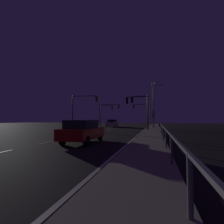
{
  "coord_description": "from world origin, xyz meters",
  "views": [
    {
      "loc": [
        7.37,
        -1.62,
        1.63
      ],
      "look_at": [
        -0.03,
        27.33,
        2.88
      ],
      "focal_mm": 27.68,
      "sensor_mm": 36.0,
      "label": 1
    }
  ],
  "objects": [
    {
      "name": "car_oncoming",
      "position": [
        -1.83,
        34.55,
        0.82
      ],
      "size": [
        1.86,
        4.42,
        1.57
      ],
      "color": "beige",
      "rests_on": "ground"
    },
    {
      "name": "traffic_light_far_right",
      "position": [
        -3.87,
        38.42,
        3.91
      ],
      "size": [
        5.21,
        0.34,
        5.46
      ],
      "color": "#2D3033",
      "rests_on": "ground"
    },
    {
      "name": "traffic_light_far_center",
      "position": [
        -4.78,
        39.86,
        3.68
      ],
      "size": [
        3.35,
        0.44,
        5.27
      ],
      "color": "#38383D",
      "rests_on": "ground"
    },
    {
      "name": "traffic_light_near_right",
      "position": [
        5.02,
        25.59,
        3.86
      ],
      "size": [
        2.82,
        0.59,
        5.36
      ],
      "color": "#38383D",
      "rests_on": "sidewalk_right"
    },
    {
      "name": "street_lamp_median",
      "position": [
        7.26,
        31.02,
        4.84
      ],
      "size": [
        1.84,
        1.83,
        7.81
      ],
      "color": "#4C4C51",
      "rests_on": "sidewalk_right"
    },
    {
      "name": "traffic_light_near_left",
      "position": [
        -4.39,
        24.98,
        4.07
      ],
      "size": [
        4.44,
        0.64,
        5.76
      ],
      "color": "#4C4C51",
      "rests_on": "ground"
    },
    {
      "name": "barrier_fence",
      "position": [
        7.86,
        7.68,
        0.88
      ],
      "size": [
        0.09,
        19.45,
        0.98
      ],
      "color": "#59595E",
      "rests_on": "sidewalk_right"
    },
    {
      "name": "car",
      "position": [
        2.43,
        9.51,
        0.82
      ],
      "size": [
        1.9,
        4.43,
        1.57
      ],
      "color": "#B71414",
      "rests_on": "ground"
    },
    {
      "name": "ground_plane",
      "position": [
        0.0,
        17.5,
        0.0
      ],
      "size": [
        112.0,
        112.0,
        0.0
      ],
      "primitive_type": "plane",
      "color": "black",
      "rests_on": "ground"
    },
    {
      "name": "lane_markings_center",
      "position": [
        0.0,
        21.0,
        0.01
      ],
      "size": [
        0.14,
        50.0,
        0.01
      ],
      "color": "silver",
      "rests_on": "ground"
    },
    {
      "name": "traffic_light_mid_right",
      "position": [
        4.27,
        38.91,
        3.81
      ],
      "size": [
        4.01,
        0.82,
        5.2
      ],
      "color": "#4C4C51",
      "rests_on": "sidewalk_right"
    },
    {
      "name": "street_lamp_corner",
      "position": [
        6.94,
        30.61,
        5.0
      ],
      "size": [
        1.15,
        1.94,
        8.17
      ],
      "color": "#38383D",
      "rests_on": "sidewalk_right"
    },
    {
      "name": "traffic_light_overhead_east",
      "position": [
        4.79,
        22.99,
        3.59
      ],
      "size": [
        3.1,
        0.48,
        4.94
      ],
      "color": "#2D3033",
      "rests_on": "sidewalk_right"
    },
    {
      "name": "sidewalk_right",
      "position": [
        6.9,
        17.5,
        0.07
      ],
      "size": [
        2.21,
        77.0,
        0.14
      ],
      "primitive_type": "cube",
      "color": "gray",
      "rests_on": "ground"
    },
    {
      "name": "lane_edge_line",
      "position": [
        5.55,
        22.5,
        0.01
      ],
      "size": [
        0.14,
        53.0,
        0.01
      ],
      "color": "silver",
      "rests_on": "ground"
    }
  ]
}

